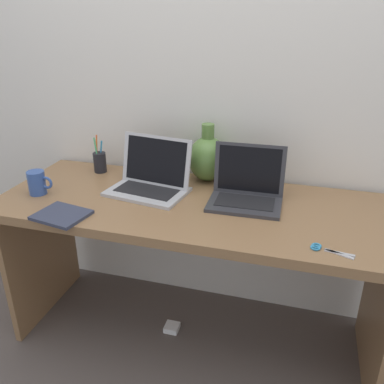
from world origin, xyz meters
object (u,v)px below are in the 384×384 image
scissors (324,249)px  power_brick (172,328)px  laptop_right (247,187)px  notebook_stack (62,215)px  pen_cup (100,162)px  coffee_mug (37,183)px  laptop_left (151,177)px  green_vase (208,158)px

scissors → power_brick: (-0.65, 0.23, -0.72)m
laptop_right → scissors: bearing=-45.1°
notebook_stack → pen_cup: (-0.08, 0.49, 0.05)m
coffee_mug → power_brick: coffee_mug is taller
laptop_left → scissors: size_ratio=2.55×
laptop_right → scissors: (0.32, -0.32, -0.06)m
laptop_right → notebook_stack: 0.77m
green_vase → laptop_right: bearing=-39.9°
coffee_mug → scissors: 1.24m
laptop_right → notebook_stack: laptop_right is taller
laptop_left → green_vase: (0.21, 0.19, 0.05)m
laptop_right → power_brick: (-0.33, -0.09, -0.78)m
notebook_stack → power_brick: bearing=36.2°
laptop_right → notebook_stack: bearing=-152.9°
laptop_right → pen_cup: bearing=169.7°
notebook_stack → power_brick: notebook_stack is taller
green_vase → scissors: (0.54, -0.51, -0.11)m
notebook_stack → coffee_mug: size_ratio=1.67×
green_vase → power_brick: size_ratio=3.95×
green_vase → notebook_stack: 0.72m
laptop_left → laptop_right: (0.43, 0.00, 0.00)m
green_vase → notebook_stack: (-0.47, -0.53, -0.11)m
laptop_left → coffee_mug: size_ratio=3.18×
pen_cup → scissors: size_ratio=1.29×
notebook_stack → scissors: (1.01, 0.03, -0.00)m
scissors → pen_cup: bearing=157.1°
laptop_left → green_vase: bearing=41.3°
green_vase → scissors: green_vase is taller
laptop_left → coffee_mug: laptop_left is taller
green_vase → power_brick: (-0.11, -0.27, -0.83)m
notebook_stack → coffee_mug: 0.28m
notebook_stack → scissors: 1.01m
power_brick → laptop_right: bearing=15.1°
scissors → green_vase: bearing=136.9°
pen_cup → power_brick: (0.44, -0.23, -0.77)m
scissors → power_brick: scissors is taller
laptop_left → notebook_stack: (-0.25, -0.35, -0.06)m
green_vase → coffee_mug: green_vase is taller
laptop_right → notebook_stack: (-0.69, -0.35, -0.06)m
notebook_stack → scissors: bearing=1.7°
coffee_mug → green_vase: bearing=28.2°
laptop_right → green_vase: size_ratio=1.12×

